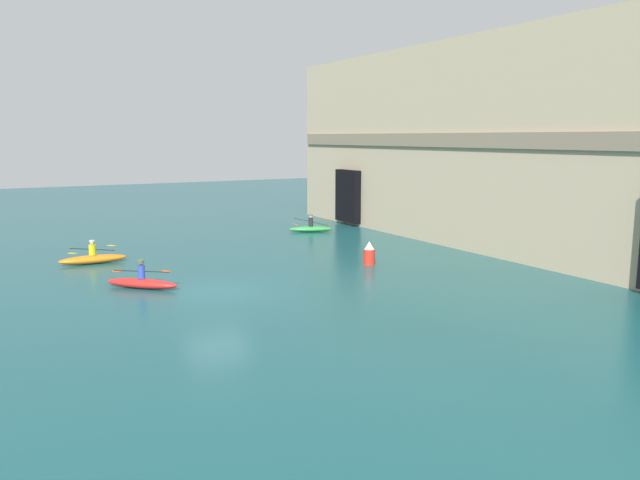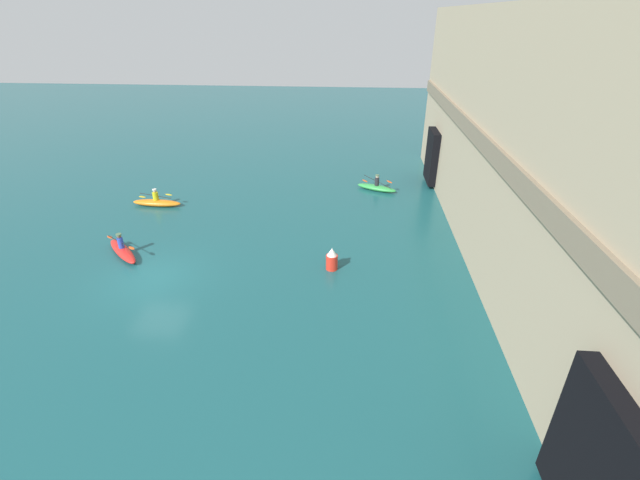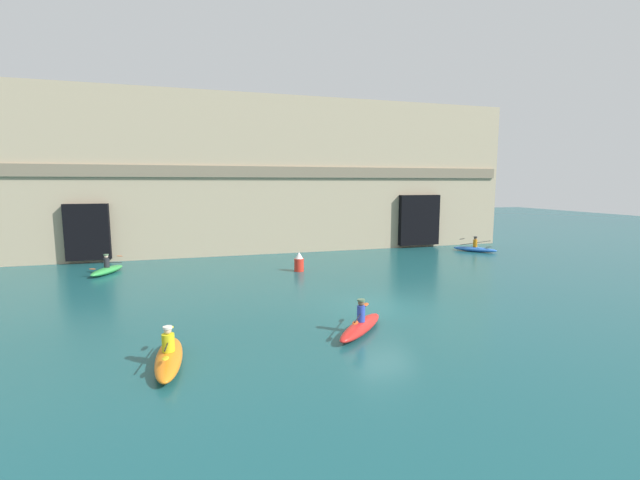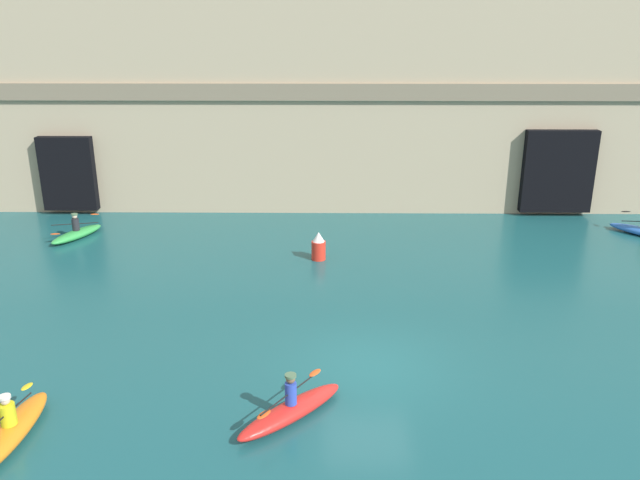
# 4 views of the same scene
# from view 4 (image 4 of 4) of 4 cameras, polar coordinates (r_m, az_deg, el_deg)

# --- Properties ---
(ground_plane) EXTENTS (120.00, 120.00, 0.00)m
(ground_plane) POSITION_cam_4_polar(r_m,az_deg,el_deg) (17.53, 4.49, -11.38)
(ground_plane) COLOR #195156
(cliff_bluff) EXTENTS (37.79, 6.97, 11.36)m
(cliff_bluff) POSITION_cam_4_polar(r_m,az_deg,el_deg) (33.33, 0.07, 13.44)
(cliff_bluff) COLOR tan
(cliff_bluff) RESTS_ON ground
(kayak_green) EXTENTS (1.80, 2.89, 1.13)m
(kayak_green) POSITION_cam_4_polar(r_m,az_deg,el_deg) (29.42, -21.35, 0.59)
(kayak_green) COLOR green
(kayak_green) RESTS_ON ground
(kayak_orange) EXTENTS (0.82, 3.19, 1.15)m
(kayak_orange) POSITION_cam_4_polar(r_m,az_deg,el_deg) (16.17, -26.42, -15.33)
(kayak_orange) COLOR orange
(kayak_orange) RESTS_ON ground
(kayak_red) EXTENTS (2.69, 2.73, 1.19)m
(kayak_red) POSITION_cam_4_polar(r_m,az_deg,el_deg) (15.30, -2.66, -15.21)
(kayak_red) COLOR red
(kayak_red) RESTS_ON ground
(marker_buoy) EXTENTS (0.56, 0.56, 1.14)m
(marker_buoy) POSITION_cam_4_polar(r_m,az_deg,el_deg) (24.82, -0.13, -0.62)
(marker_buoy) COLOR red
(marker_buoy) RESTS_ON ground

